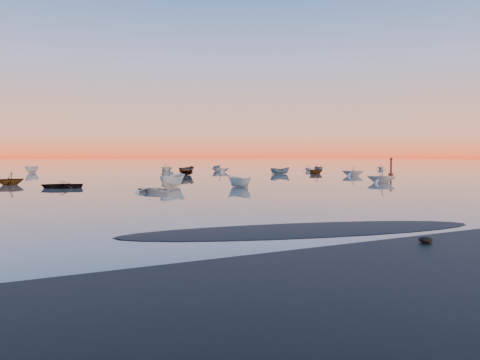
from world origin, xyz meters
TOP-DOWN VIEW (x-y plane):
  - ground at (0.00, 100.00)m, footprint 600.00×600.00m
  - mud_lobes at (0.00, -1.00)m, footprint 140.00×6.00m
  - moored_fleet at (0.00, 53.00)m, footprint 124.00×58.00m
  - boat_near_left at (-7.98, 25.06)m, footprint 3.89×2.89m
  - boat_near_center at (-4.28, 30.51)m, footprint 4.10×4.39m
  - boat_near_right at (31.39, 42.72)m, footprint 4.02×3.43m
  - channel_marker at (40.95, 43.66)m, footprint 0.91×0.91m

SIDE VIEW (x-z plane):
  - ground at x=0.00m, z-range 0.00..0.00m
  - moored_fleet at x=0.00m, z-range -0.60..0.60m
  - boat_near_left at x=-7.98m, z-range -0.45..0.45m
  - boat_near_center at x=-4.28m, z-range -0.73..0.73m
  - boat_near_right at x=31.39m, z-range -0.65..0.65m
  - mud_lobes at x=0.00m, z-range -0.03..0.05m
  - channel_marker at x=40.95m, z-range -0.34..2.90m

